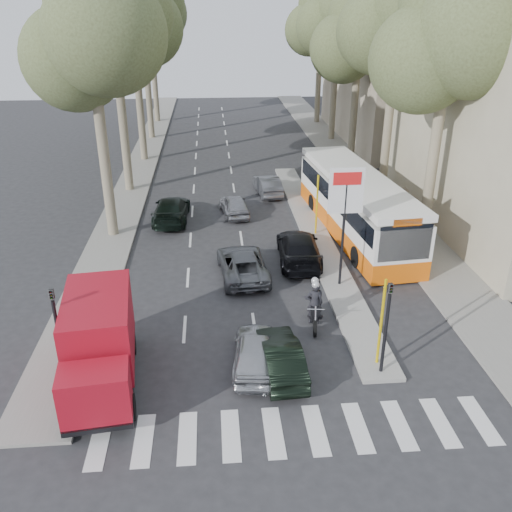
{
  "coord_description": "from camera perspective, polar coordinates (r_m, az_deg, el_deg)",
  "views": [
    {
      "loc": [
        -2.38,
        -16.49,
        11.82
      ],
      "look_at": [
        -0.56,
        5.21,
        1.6
      ],
      "focal_mm": 38.0,
      "sensor_mm": 36.0,
      "label": 1
    }
  ],
  "objects": [
    {
      "name": "ground",
      "position": [
        20.43,
        2.84,
        -10.25
      ],
      "size": [
        120.0,
        120.0,
        0.0
      ],
      "primitive_type": "plane",
      "color": "#28282B",
      "rests_on": "ground"
    },
    {
      "name": "sidewalk_right",
      "position": [
        44.5,
        9.81,
        9.45
      ],
      "size": [
        3.2,
        70.0,
        0.12
      ],
      "primitive_type": "cube",
      "color": "gray",
      "rests_on": "ground"
    },
    {
      "name": "median_left",
      "position": [
        46.36,
        -11.76,
        9.92
      ],
      "size": [
        2.4,
        64.0,
        0.12
      ],
      "primitive_type": "cube",
      "color": "gray",
      "rests_on": "ground"
    },
    {
      "name": "traffic_island",
      "position": [
        30.42,
        6.27,
        2.28
      ],
      "size": [
        1.5,
        26.0,
        0.16
      ],
      "primitive_type": "cube",
      "color": "gray",
      "rests_on": "ground"
    },
    {
      "name": "building_far",
      "position": [
        53.7,
        15.66,
        20.2
      ],
      "size": [
        11.0,
        20.0,
        16.0
      ],
      "primitive_type": "cube",
      "color": "#B7A88E",
      "rests_on": "ground"
    },
    {
      "name": "billboard",
      "position": [
        23.65,
        9.32,
        4.73
      ],
      "size": [
        1.5,
        12.1,
        5.6
      ],
      "color": "yellow",
      "rests_on": "ground"
    },
    {
      "name": "traffic_light_island",
      "position": [
        18.54,
        13.68,
        -5.89
      ],
      "size": [
        0.16,
        0.41,
        3.6
      ],
      "color": "black",
      "rests_on": "ground"
    },
    {
      "name": "traffic_light_left",
      "position": [
        18.82,
        -20.31,
        -6.33
      ],
      "size": [
        0.16,
        0.41,
        3.6
      ],
      "color": "black",
      "rests_on": "ground"
    },
    {
      "name": "tree_l_a",
      "position": [
        29.16,
        -16.82,
        21.34
      ],
      "size": [
        7.4,
        7.2,
        14.1
      ],
      "color": "#6B604C",
      "rests_on": "ground"
    },
    {
      "name": "tree_l_b",
      "position": [
        37.04,
        -14.68,
        23.25
      ],
      "size": [
        7.4,
        7.2,
        14.88
      ],
      "color": "#6B604C",
      "rests_on": "ground"
    },
    {
      "name": "tree_l_c",
      "position": [
        44.96,
        -12.63,
        22.32
      ],
      "size": [
        7.4,
        7.2,
        13.71
      ],
      "color": "#6B604C",
      "rests_on": "ground"
    },
    {
      "name": "tree_l_d",
      "position": [
        52.89,
        -11.83,
        24.6
      ],
      "size": [
        7.4,
        7.2,
        15.66
      ],
      "color": "#6B604C",
      "rests_on": "ground"
    },
    {
      "name": "tree_l_e",
      "position": [
        60.87,
        -10.99,
        23.69
      ],
      "size": [
        7.4,
        7.2,
        14.49
      ],
      "color": "#6B604C",
      "rests_on": "ground"
    },
    {
      "name": "tree_r_a",
      "position": [
        29.02,
        19.95,
        20.93
      ],
      "size": [
        7.4,
        7.2,
        14.1
      ],
      "color": "#6B604C",
      "rests_on": "ground"
    },
    {
      "name": "tree_r_b",
      "position": [
        36.5,
        15.06,
        23.74
      ],
      "size": [
        7.4,
        7.2,
        15.27
      ],
      "color": "#6B604C",
      "rests_on": "ground"
    },
    {
      "name": "tree_r_c",
      "position": [
        44.16,
        11.0,
        21.96
      ],
      "size": [
        7.4,
        7.2,
        13.32
      ],
      "color": "#6B604C",
      "rests_on": "ground"
    },
    {
      "name": "tree_r_d",
      "position": [
        51.9,
        8.79,
        24.05
      ],
      "size": [
        7.4,
        7.2,
        14.88
      ],
      "color": "#6B604C",
      "rests_on": "ground"
    },
    {
      "name": "tree_r_e",
      "position": [
        59.76,
        7.01,
        23.59
      ],
      "size": [
        7.4,
        7.2,
        14.1
      ],
      "color": "#6B604C",
      "rests_on": "ground"
    },
    {
      "name": "silver_hatchback",
      "position": [
        19.42,
        -0.13,
        -10.02
      ],
      "size": [
        1.91,
        3.9,
        1.28
      ],
      "primitive_type": "imported",
      "rotation": [
        0.0,
        0.0,
        3.03
      ],
      "color": "#ACAFB4",
      "rests_on": "ground"
    },
    {
      "name": "dark_hatchback",
      "position": [
        19.24,
        2.6,
        -10.49
      ],
      "size": [
        1.56,
        3.85,
        1.24
      ],
      "primitive_type": "imported",
      "rotation": [
        0.0,
        0.0,
        3.21
      ],
      "color": "black",
      "rests_on": "ground"
    },
    {
      "name": "queue_car_a",
      "position": [
        25.56,
        -1.43,
        -0.82
      ],
      "size": [
        2.51,
        4.75,
        1.27
      ],
      "primitive_type": "imported",
      "rotation": [
        0.0,
        0.0,
        3.23
      ],
      "color": "#515459",
      "rests_on": "ground"
    },
    {
      "name": "queue_car_b",
      "position": [
        27.08,
        4.53,
        0.84
      ],
      "size": [
        2.27,
        5.04,
        1.43
      ],
      "primitive_type": "imported",
      "rotation": [
        0.0,
        0.0,
        3.09
      ],
      "color": "black",
      "rests_on": "ground"
    },
    {
      "name": "queue_car_c",
      "position": [
        33.15,
        -2.3,
        5.37
      ],
      "size": [
        1.94,
        3.81,
        1.24
      ],
      "primitive_type": "imported",
      "rotation": [
        0.0,
        0.0,
        3.27
      ],
      "color": "gray",
      "rests_on": "ground"
    },
    {
      "name": "queue_car_d",
      "position": [
        36.84,
        1.26,
        7.47
      ],
      "size": [
        1.76,
        4.02,
        1.29
      ],
      "primitive_type": "imported",
      "rotation": [
        0.0,
        0.0,
        3.25
      ],
      "color": "#4D4F55",
      "rests_on": "ground"
    },
    {
      "name": "queue_car_e",
      "position": [
        32.56,
        -8.91,
        4.85
      ],
      "size": [
        2.17,
        4.91,
        1.4
      ],
      "primitive_type": "imported",
      "rotation": [
        0.0,
        0.0,
        3.1
      ],
      "color": "black",
      "rests_on": "ground"
    },
    {
      "name": "red_truck",
      "position": [
        18.92,
        -16.18,
        -8.77
      ],
      "size": [
        2.71,
        5.79,
        2.98
      ],
      "rotation": [
        0.0,
        0.0,
        0.11
      ],
      "color": "black",
      "rests_on": "ground"
    },
    {
      "name": "city_bus",
      "position": [
        30.51,
        10.43,
        5.52
      ],
      "size": [
        4.0,
        13.1,
        3.4
      ],
      "rotation": [
        0.0,
        0.0,
        0.09
      ],
      "color": "#E75F0C",
      "rests_on": "ground"
    },
    {
      "name": "motorcycle",
      "position": [
        21.96,
        6.15,
        -4.85
      ],
      "size": [
        0.93,
        2.32,
        1.97
      ],
      "rotation": [
        0.0,
        0.0,
        -0.13
      ],
      "color": "black",
      "rests_on": "ground"
    },
    {
      "name": "pedestrian_near",
      "position": [
        27.86,
        15.74,
        1.44
      ],
      "size": [
        0.77,
        1.2,
        1.9
      ],
      "primitive_type": "imported",
      "rotation": [
        0.0,
        0.0,
        1.79
      ],
      "color": "#382D44",
      "rests_on": "sidewalk_right"
    },
    {
      "name": "pedestrian_far",
      "position": [
        34.18,
        15.15,
        5.7
      ],
      "size": [
        1.15,
        0.71,
        1.66
      ],
      "primitive_type": "imported",
      "rotation": [
        0.0,
        0.0,
        3.37
      ],
      "color": "brown",
      "rests_on": "sidewalk_right"
    }
  ]
}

